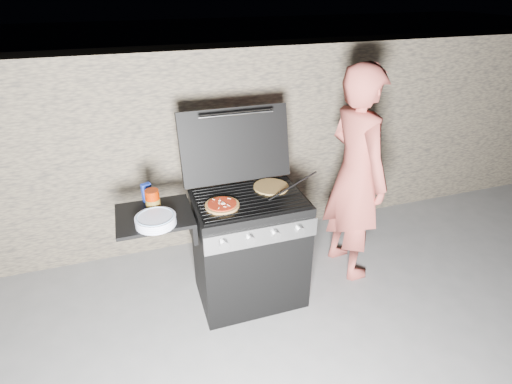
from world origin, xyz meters
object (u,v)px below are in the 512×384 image
object	(u,v)px
sauce_jar	(153,200)
person	(356,176)
gas_grill	(218,256)
pizza_topped	(222,205)

from	to	relation	value
sauce_jar	person	world-z (taller)	person
gas_grill	sauce_jar	distance (m)	0.67
gas_grill	sauce_jar	bearing A→B (deg)	171.39
pizza_topped	sauce_jar	distance (m)	0.47
pizza_topped	sauce_jar	size ratio (longest dim) A/B	1.60
person	sauce_jar	bearing A→B (deg)	86.80
person	gas_grill	bearing A→B (deg)	90.44
pizza_topped	person	world-z (taller)	person
gas_grill	sauce_jar	xyz separation A→B (m)	(-0.41, 0.06, 0.52)
pizza_topped	sauce_jar	xyz separation A→B (m)	(-0.45, 0.12, 0.05)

